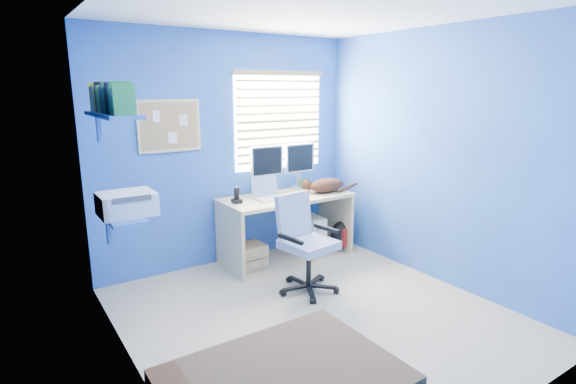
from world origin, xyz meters
TOP-DOWN VIEW (x-y plane):
  - floor at (0.00, 0.00)m, footprint 3.00×3.20m
  - ceiling at (0.00, 0.00)m, footprint 3.00×3.20m
  - wall_back at (0.00, 1.60)m, footprint 3.00×0.01m
  - wall_front at (0.00, -1.60)m, footprint 3.00×0.01m
  - wall_left at (-1.50, 0.00)m, footprint 0.01×3.20m
  - wall_right at (1.50, 0.00)m, footprint 0.01×3.20m
  - desk at (0.53, 1.26)m, footprint 1.48×0.65m
  - laptop at (0.32, 1.24)m, footprint 0.34×0.27m
  - monitor_left at (0.43, 1.52)m, footprint 0.40×0.13m
  - monitor_right at (0.88, 1.51)m, footprint 0.40×0.13m
  - phone at (-0.07, 1.29)m, footprint 0.10×0.12m
  - mug at (0.90, 1.43)m, footprint 0.10×0.09m
  - cd_spindle at (1.12, 1.40)m, footprint 0.13×0.13m
  - cat at (1.03, 1.15)m, footprint 0.51×0.39m
  - tower_pc at (0.88, 1.27)m, footprint 0.23×0.45m
  - drawer_boxes at (0.02, 1.24)m, footprint 0.35×0.28m
  - yellow_book at (0.74, 1.07)m, footprint 0.03×0.17m
  - backpack at (1.25, 1.12)m, footprint 0.35×0.30m
  - office_chair at (0.23, 0.47)m, footprint 0.62×0.62m
  - window_blinds at (0.65, 1.57)m, footprint 1.15×0.05m
  - corkboard at (-0.65, 1.58)m, footprint 0.64×0.02m
  - wall_shelves at (-1.35, 0.75)m, footprint 0.42×0.90m

SIDE VIEW (x-z plane):
  - floor at x=0.00m, z-range 0.00..0.00m
  - yellow_book at x=0.74m, z-range 0.00..0.24m
  - drawer_boxes at x=0.02m, z-range 0.00..0.27m
  - backpack at x=1.25m, z-range 0.00..0.36m
  - tower_pc at x=0.88m, z-range 0.00..0.45m
  - office_chair at x=0.23m, z-range -0.12..0.82m
  - desk at x=0.53m, z-range 0.00..0.74m
  - cd_spindle at x=1.12m, z-range 0.74..0.81m
  - mug at x=0.90m, z-range 0.74..0.84m
  - cat at x=1.03m, z-range 0.74..0.90m
  - phone at x=-0.07m, z-range 0.74..0.91m
  - laptop at x=0.32m, z-range 0.74..0.96m
  - monitor_left at x=0.43m, z-range 0.74..1.28m
  - monitor_right at x=0.88m, z-range 0.74..1.28m
  - wall_back at x=0.00m, z-range 0.00..2.50m
  - wall_front at x=0.00m, z-range 0.00..2.50m
  - wall_left at x=-1.50m, z-range 0.00..2.50m
  - wall_right at x=1.50m, z-range 0.00..2.50m
  - wall_shelves at x=-1.35m, z-range 0.91..1.96m
  - corkboard at x=-0.65m, z-range 1.29..1.81m
  - window_blinds at x=0.65m, z-range 1.00..2.10m
  - ceiling at x=0.00m, z-range 2.50..2.50m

